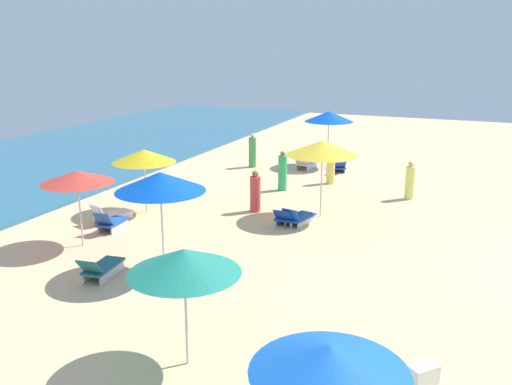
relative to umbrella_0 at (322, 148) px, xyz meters
name	(u,v)px	position (x,y,z in m)	size (l,w,h in m)	color
umbrella_0	(322,148)	(0.00, 0.00, 0.00)	(2.48, 2.48, 2.70)	silver
lounge_chair_0_0	(298,217)	(-1.03, 0.47, -2.22)	(1.44, 0.86, 0.65)	silver
lounge_chair_0_1	(287,217)	(-1.16, 0.81, -2.21)	(1.28, 0.65, 0.62)	silver
umbrella_1	(144,156)	(-1.84, 5.94, -0.40)	(2.24, 2.24, 2.28)	silver
lounge_chair_1_0	(111,215)	(-3.28, 6.43, -2.20)	(1.53, 0.97, 0.72)	silver
umbrella_2	(330,359)	(-11.86, -3.58, -0.40)	(2.11, 2.11, 2.24)	silver
umbrella_3	(329,116)	(8.03, 2.03, -0.03)	(2.34, 2.34, 2.67)	silver
lounge_chair_3_0	(305,163)	(6.89, 2.79, -2.16)	(1.36, 0.82, 0.71)	silver
lounge_chair_3_1	(338,166)	(7.04, 1.23, -2.20)	(1.39, 1.09, 0.70)	silver
umbrella_4	(160,182)	(-6.21, 2.49, 0.02)	(2.35, 2.35, 2.73)	silver
lounge_chair_4_0	(101,268)	(-7.22, 3.76, -2.18)	(1.51, 0.73, 0.73)	silver
umbrella_5	(184,261)	(-9.84, -0.28, -0.35)	(2.11, 2.11, 2.34)	silver
umbrella_6	(77,177)	(-5.49, 5.79, -0.32)	(2.13, 2.13, 2.31)	silver
lounge_chair_6_0	(111,222)	(-4.02, 5.85, -2.18)	(1.28, 0.67, 0.75)	silver
beachgoer_0	(283,172)	(2.87, 2.47, -1.69)	(0.49, 0.49, 1.63)	#32B064
beachgoer_2	(255,193)	(-0.29, 2.35, -1.75)	(0.44, 0.44, 1.52)	#DB4646
beachgoer_3	(331,167)	(4.71, 0.96, -1.72)	(0.40, 0.40, 1.56)	#F8DA59
beachgoer_4	(253,152)	(6.38, 5.32, -1.69)	(0.42, 0.42, 1.64)	#499E4F
beachgoer_5	(410,182)	(3.55, -2.52, -1.76)	(0.47, 0.47, 1.50)	#E6EF69
cooler_box_0	(423,374)	(-8.76, -4.50, -2.26)	(0.53, 0.34, 0.37)	white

